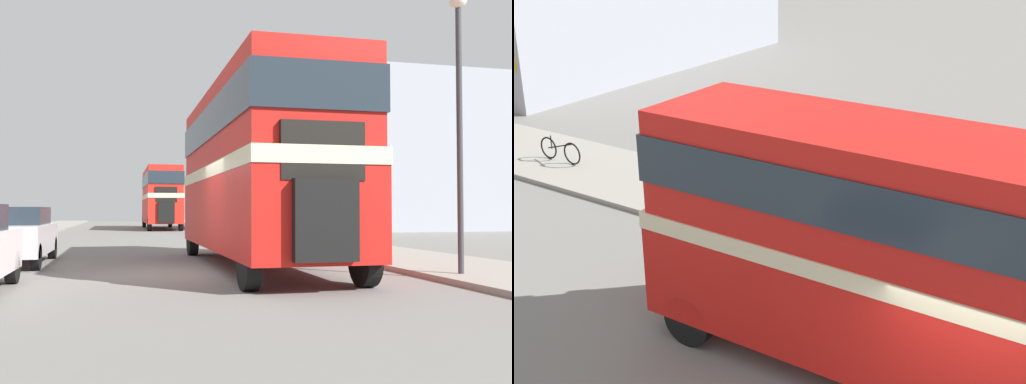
{
  "view_description": "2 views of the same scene",
  "coord_description": "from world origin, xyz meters",
  "views": [
    {
      "loc": [
        -1.12,
        -12.8,
        1.43
      ],
      "look_at": [
        2.19,
        1.13,
        1.88
      ],
      "focal_mm": 40.0,
      "sensor_mm": 36.0,
      "label": 1
    },
    {
      "loc": [
        -7.62,
        -2.22,
        7.67
      ],
      "look_at": [
        2.19,
        4.06,
        2.91
      ],
      "focal_mm": 50.0,
      "sensor_mm": 36.0,
      "label": 2
    }
  ],
  "objects": [
    {
      "name": "pedestrian_walking",
      "position": [
        5.96,
        6.08,
        1.07
      ],
      "size": [
        0.34,
        0.34,
        1.68
      ],
      "color": "#282833",
      "rests_on": "sidewalk_right"
    },
    {
      "name": "bicycle_on_pavement",
      "position": [
        6.55,
        14.61,
        0.48
      ],
      "size": [
        0.05,
        1.76,
        0.78
      ],
      "color": "black",
      "rests_on": "sidewalk_right"
    },
    {
      "name": "double_decker_bus",
      "position": [
        2.19,
        1.11,
        2.6
      ],
      "size": [
        2.51,
        10.04,
        4.4
      ],
      "color": "red",
      "rests_on": "ground_plane"
    }
  ]
}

